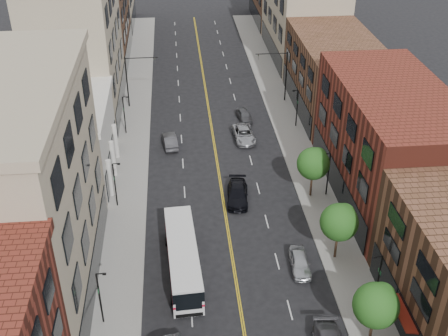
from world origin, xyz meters
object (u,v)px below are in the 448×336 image
object	(u,v)px
city_bus	(183,256)
car_lane_c	(244,115)
car_lane_b	(244,134)
car_parked_far	(300,262)
car_lane_behind	(170,141)
car_lane_a	(237,194)

from	to	relation	value
city_bus	car_lane_c	bearing A→B (deg)	69.62
car_lane_b	car_lane_c	bearing A→B (deg)	79.45
car_parked_far	city_bus	bearing A→B (deg)	179.45
city_bus	car_lane_behind	world-z (taller)	city_bus
city_bus	car_lane_c	distance (m)	30.46
city_bus	car_lane_b	xyz separation A→B (m)	(8.29, 23.67, -0.97)
car_parked_far	car_lane_c	bearing A→B (deg)	95.37
car_lane_a	car_lane_c	distance (m)	18.80
car_lane_behind	car_lane_a	distance (m)	14.14
car_parked_far	car_lane_c	xyz separation A→B (m)	(-1.28, 29.69, -0.04)
car_parked_far	car_lane_b	bearing A→B (deg)	97.62
car_lane_a	car_lane_b	world-z (taller)	car_lane_a
car_parked_far	car_lane_behind	distance (m)	26.02
car_lane_c	car_lane_a	bearing A→B (deg)	-107.16
car_lane_c	car_parked_far	bearing A→B (deg)	-95.45
car_lane_behind	car_lane_b	bearing A→B (deg)	178.74
city_bus	car_lane_a	world-z (taller)	city_bus
car_lane_behind	city_bus	bearing A→B (deg)	85.95
city_bus	car_lane_b	distance (m)	25.10
car_parked_far	car_lane_a	bearing A→B (deg)	114.01
car_parked_far	car_lane_b	xyz separation A→B (m)	(-2.01, 24.29, 0.04)
car_parked_far	car_lane_c	size ratio (longest dim) A/B	1.06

